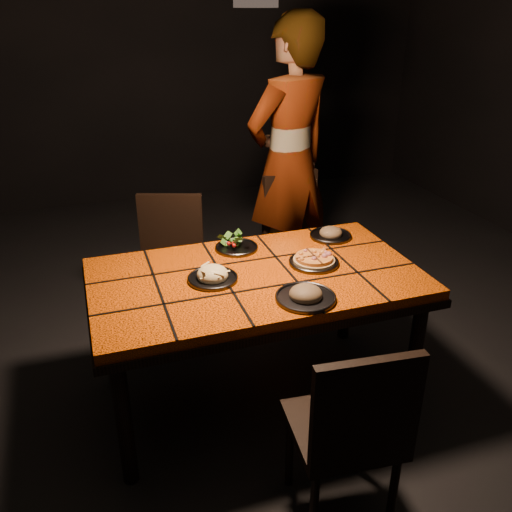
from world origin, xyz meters
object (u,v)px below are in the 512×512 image
object	(u,v)px
chair_far_left	(170,257)
chair_far_right	(297,231)
diner	(289,163)
chair_near	(352,428)
plate_pizza	(314,261)
dining_table	(256,288)
plate_pasta	(213,276)

from	to	relation	value
chair_far_left	chair_far_right	size ratio (longest dim) A/B	0.97
chair_far_left	diner	size ratio (longest dim) A/B	0.46
chair_near	plate_pizza	size ratio (longest dim) A/B	3.49
dining_table	plate_pasta	bearing A→B (deg)	179.36
chair_far_right	diner	distance (m)	0.47
plate_pasta	chair_far_right	bearing A→B (deg)	48.31
diner	dining_table	bearing A→B (deg)	39.88
diner	plate_pasta	bearing A→B (deg)	31.89
diner	plate_pizza	bearing A→B (deg)	53.76
diner	plate_pasta	xyz separation A→B (m)	(-0.83, -1.10, -0.19)
plate_pizza	chair_near	bearing A→B (deg)	-104.59
dining_table	chair_near	xyz separation A→B (m)	(0.08, -0.88, -0.16)
chair_far_left	chair_far_right	bearing A→B (deg)	25.70
chair_near	plate_pasta	bearing A→B (deg)	-65.57
chair_near	diner	world-z (taller)	diner
chair_far_left	chair_near	bearing A→B (deg)	-58.69
chair_far_right	plate_pasta	size ratio (longest dim) A/B	3.78
plate_pasta	dining_table	bearing A→B (deg)	-0.64
plate_pizza	plate_pasta	xyz separation A→B (m)	(-0.53, -0.01, 0.00)
dining_table	chair_near	world-z (taller)	chair_near
dining_table	diner	size ratio (longest dim) A/B	0.84
chair_far_left	chair_far_right	xyz separation A→B (m)	(0.90, 0.10, 0.01)
dining_table	diner	world-z (taller)	diner
dining_table	chair_far_right	size ratio (longest dim) A/B	1.77
chair_far_right	dining_table	bearing A→B (deg)	-131.05
plate_pizza	plate_pasta	world-z (taller)	plate_pasta
chair_near	chair_far_right	distance (m)	1.89
dining_table	plate_pizza	world-z (taller)	plate_pizza
dining_table	chair_near	bearing A→B (deg)	-84.50
chair_near	plate_pizza	xyz separation A→B (m)	(0.23, 0.89, 0.26)
chair_far_left	plate_pasta	world-z (taller)	chair_far_left
chair_far_right	plate_pizza	bearing A→B (deg)	-115.60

